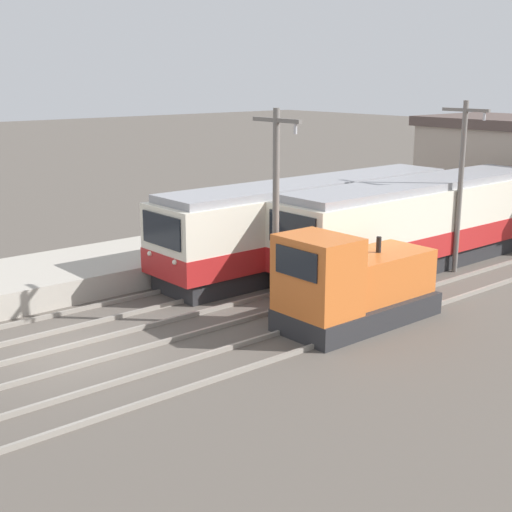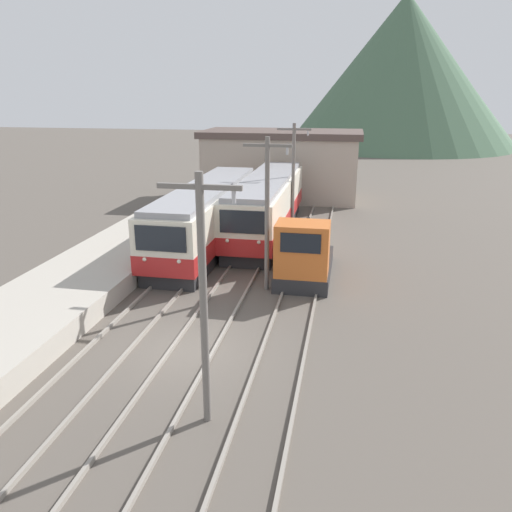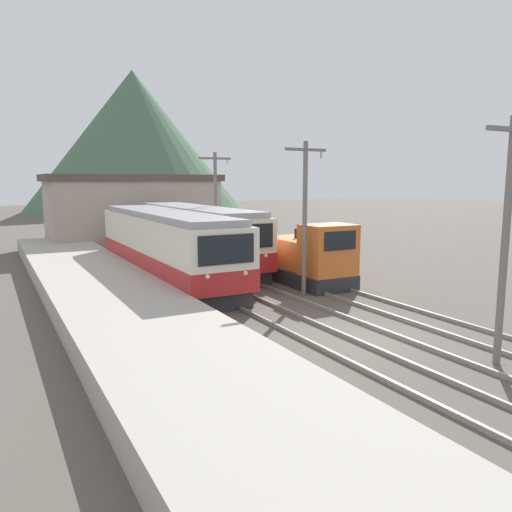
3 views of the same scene
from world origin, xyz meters
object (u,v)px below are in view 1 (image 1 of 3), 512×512
(commuter_train_center, at_px, (419,226))
(commuter_train_left, at_px, (313,226))
(shunting_locomotive, at_px, (352,287))
(catenary_mast_far, at_px, (461,180))
(catenary_mast_mid, at_px, (276,210))

(commuter_train_center, bearing_deg, commuter_train_left, -131.68)
(commuter_train_center, bearing_deg, shunting_locomotive, -67.27)
(commuter_train_center, bearing_deg, catenary_mast_far, 15.79)
(catenary_mast_mid, distance_m, catenary_mast_far, 9.41)
(commuter_train_center, bearing_deg, catenary_mast_mid, -80.47)
(commuter_train_left, bearing_deg, commuter_train_center, 48.32)
(shunting_locomotive, height_order, catenary_mast_mid, catenary_mast_mid)
(commuter_train_left, height_order, shunting_locomotive, commuter_train_left)
(commuter_train_center, distance_m, catenary_mast_mid, 9.32)
(commuter_train_left, distance_m, commuter_train_center, 4.21)
(commuter_train_left, height_order, commuter_train_center, commuter_train_center)
(shunting_locomotive, relative_size, catenary_mast_far, 0.82)
(shunting_locomotive, distance_m, catenary_mast_far, 8.10)
(commuter_train_left, distance_m, catenary_mast_mid, 7.53)
(catenary_mast_mid, relative_size, catenary_mast_far, 1.00)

